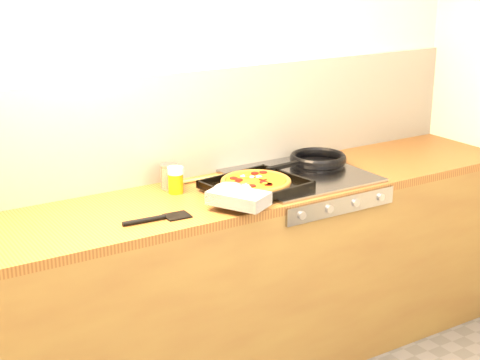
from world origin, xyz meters
TOP-DOWN VIEW (x-y plane):
  - room_shell at (0.00, 1.39)m, footprint 3.20×3.20m
  - counter_run at (0.00, 1.10)m, footprint 3.20×0.62m
  - stovetop at (0.45, 1.10)m, footprint 0.60×0.56m
  - pizza_on_tray at (0.10, 0.99)m, footprint 0.54×0.51m
  - frying_pan at (0.61, 1.18)m, footprint 0.48×0.31m
  - tomato_can at (-0.15, 1.28)m, footprint 0.08×0.08m
  - juice_glass at (-0.16, 1.21)m, footprint 0.08×0.08m
  - wooden_spoon at (0.04, 1.29)m, footprint 0.30×0.05m
  - black_spatula at (-0.38, 0.94)m, footprint 0.28×0.09m

SIDE VIEW (x-z plane):
  - counter_run at x=0.00m, z-range 0.00..0.90m
  - stovetop at x=0.45m, z-range 0.90..0.92m
  - black_spatula at x=-0.38m, z-range 0.90..0.92m
  - wooden_spoon at x=0.04m, z-range 0.90..0.92m
  - frying_pan at x=0.61m, z-range 0.92..0.96m
  - pizza_on_tray at x=0.10m, z-range 0.91..0.98m
  - tomato_can at x=-0.15m, z-range 0.90..1.01m
  - juice_glass at x=-0.16m, z-range 0.90..1.02m
  - room_shell at x=0.00m, z-range -0.45..2.75m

